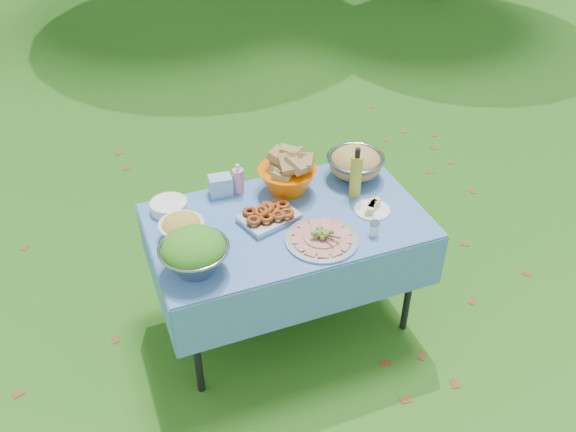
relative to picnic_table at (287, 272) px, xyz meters
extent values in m
plane|color=#123B0A|center=(0.00, 0.00, -0.38)|extent=(80.00, 80.00, 0.00)
cube|color=#83C5FB|center=(0.00, 0.00, 0.00)|extent=(1.46, 0.86, 0.76)
cylinder|color=white|center=(-0.57, 0.31, 0.41)|extent=(0.22, 0.22, 0.06)
cube|color=#8EB9E2|center=(-0.26, 0.36, 0.44)|extent=(0.13, 0.10, 0.11)
cylinder|color=pink|center=(-0.16, 0.34, 0.47)|extent=(0.07, 0.07, 0.18)
cube|color=#B6B7BB|center=(-0.09, 0.03, 0.42)|extent=(0.34, 0.28, 0.07)
cylinder|color=#A5A8AC|center=(0.10, -0.23, 0.42)|extent=(0.49, 0.49, 0.09)
cylinder|color=gold|center=(0.44, 0.08, 0.53)|extent=(0.08, 0.08, 0.30)
cylinder|color=white|center=(0.46, -0.09, 0.41)|extent=(0.25, 0.25, 0.05)
cylinder|color=white|center=(0.37, -0.28, 0.42)|extent=(0.06, 0.06, 0.08)
camera|label=1|loc=(-0.93, -2.41, 2.36)|focal=38.00mm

